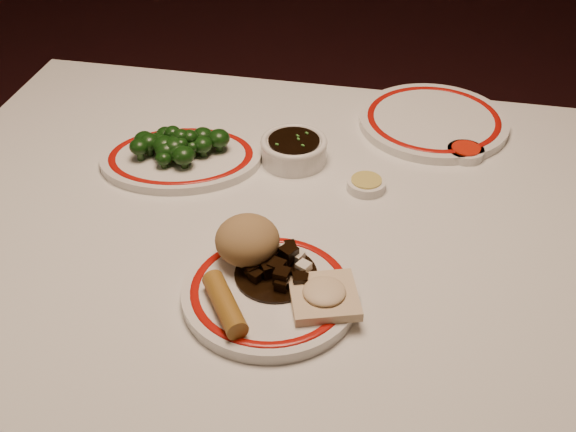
# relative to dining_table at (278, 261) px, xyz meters

# --- Properties ---
(dining_table) EXTENTS (1.20, 0.90, 0.75)m
(dining_table) POSITION_rel_dining_table_xyz_m (0.00, 0.00, 0.00)
(dining_table) COLOR white
(dining_table) RESTS_ON ground
(main_plate) EXTENTS (0.27, 0.27, 0.02)m
(main_plate) POSITION_rel_dining_table_xyz_m (0.03, -0.18, 0.10)
(main_plate) COLOR silver
(main_plate) RESTS_ON dining_table
(rice_mound) EXTENTS (0.09, 0.09, 0.07)m
(rice_mound) POSITION_rel_dining_table_xyz_m (-0.02, -0.13, 0.14)
(rice_mound) COLOR #997648
(rice_mound) RESTS_ON main_plate
(spring_roll) EXTENTS (0.08, 0.10, 0.03)m
(spring_roll) POSITION_rel_dining_table_xyz_m (-0.02, -0.23, 0.12)
(spring_roll) COLOR olive
(spring_roll) RESTS_ON main_plate
(fried_wonton) EXTENTS (0.11, 0.11, 0.02)m
(fried_wonton) POSITION_rel_dining_table_xyz_m (0.10, -0.19, 0.12)
(fried_wonton) COLOR beige
(fried_wonton) RESTS_ON main_plate
(stirfry_heap) EXTENTS (0.11, 0.11, 0.03)m
(stirfry_heap) POSITION_rel_dining_table_xyz_m (0.03, -0.15, 0.12)
(stirfry_heap) COLOR black
(stirfry_heap) RESTS_ON main_plate
(broccoli_plate) EXTENTS (0.32, 0.29, 0.02)m
(broccoli_plate) POSITION_rel_dining_table_xyz_m (-0.19, 0.12, 0.10)
(broccoli_plate) COLOR silver
(broccoli_plate) RESTS_ON dining_table
(broccoli_pile) EXTENTS (0.16, 0.11, 0.05)m
(broccoli_pile) POSITION_rel_dining_table_xyz_m (-0.20, 0.11, 0.13)
(broccoli_pile) COLOR #23471C
(broccoli_pile) RESTS_ON broccoli_plate
(soy_bowl) EXTENTS (0.11, 0.11, 0.04)m
(soy_bowl) POSITION_rel_dining_table_xyz_m (-0.01, 0.16, 0.11)
(soy_bowl) COLOR silver
(soy_bowl) RESTS_ON dining_table
(sweet_sour_dish) EXTENTS (0.06, 0.06, 0.02)m
(sweet_sour_dish) POSITION_rel_dining_table_xyz_m (0.28, 0.23, 0.10)
(sweet_sour_dish) COLOR silver
(sweet_sour_dish) RESTS_ON dining_table
(mustard_dish) EXTENTS (0.06, 0.06, 0.02)m
(mustard_dish) POSITION_rel_dining_table_xyz_m (0.13, 0.10, 0.10)
(mustard_dish) COLOR silver
(mustard_dish) RESTS_ON dining_table
(far_plate) EXTENTS (0.28, 0.28, 0.02)m
(far_plate) POSITION_rel_dining_table_xyz_m (0.23, 0.33, 0.10)
(far_plate) COLOR silver
(far_plate) RESTS_ON dining_table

